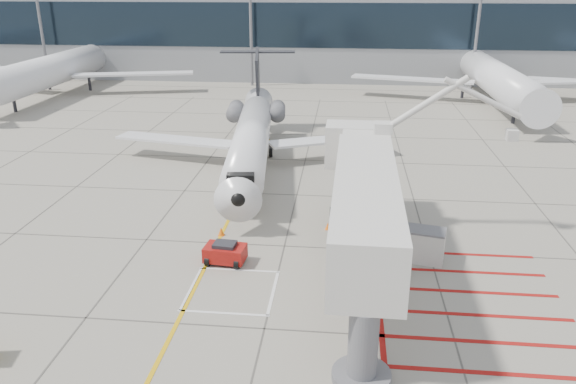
# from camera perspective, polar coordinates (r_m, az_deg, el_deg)

# --- Properties ---
(ground_plane) EXTENTS (260.00, 260.00, 0.00)m
(ground_plane) POSITION_cam_1_polar(r_m,az_deg,el_deg) (28.17, -1.26, -9.12)
(ground_plane) COLOR gray
(ground_plane) RESTS_ON ground
(regional_jet) EXTENTS (26.55, 32.01, 7.78)m
(regional_jet) POSITION_cam_1_polar(r_m,az_deg,el_deg) (41.49, -3.99, 6.61)
(regional_jet) COLOR white
(regional_jet) RESTS_ON ground_plane
(jet_bridge) EXTENTS (9.47, 19.48, 7.73)m
(jet_bridge) POSITION_cam_1_polar(r_m,az_deg,el_deg) (26.09, 7.78, -2.37)
(jet_bridge) COLOR silver
(jet_bridge) RESTS_ON ground_plane
(pushback_tug) EXTENTS (2.23, 1.52, 1.23)m
(pushback_tug) POSITION_cam_1_polar(r_m,az_deg,el_deg) (29.82, -6.41, -6.10)
(pushback_tug) COLOR #9A120E
(pushback_tug) RESTS_ON ground_plane
(baggage_cart) EXTENTS (2.11, 1.51, 1.23)m
(baggage_cart) POSITION_cam_1_polar(r_m,az_deg,el_deg) (34.58, 6.01, -2.16)
(baggage_cart) COLOR #59595E
(baggage_cart) RESTS_ON ground_plane
(ground_power_unit) EXTENTS (2.50, 1.80, 1.79)m
(ground_power_unit) POSITION_cam_1_polar(r_m,az_deg,el_deg) (30.65, 13.51, -5.23)
(ground_power_unit) COLOR beige
(ground_power_unit) RESTS_ON ground_plane
(cone_nose) EXTENTS (0.37, 0.37, 0.51)m
(cone_nose) POSITION_cam_1_polar(r_m,az_deg,el_deg) (33.07, -6.81, -3.99)
(cone_nose) COLOR orange
(cone_nose) RESTS_ON ground_plane
(cone_side) EXTENTS (0.33, 0.33, 0.45)m
(cone_side) POSITION_cam_1_polar(r_m,az_deg,el_deg) (33.69, 4.08, -3.45)
(cone_side) COLOR orange
(cone_side) RESTS_ON ground_plane
(terminal_building) EXTENTS (180.00, 28.00, 14.00)m
(terminal_building) POSITION_cam_1_polar(r_m,az_deg,el_deg) (94.71, 10.45, 16.27)
(terminal_building) COLOR gray
(terminal_building) RESTS_ON ground_plane
(terminal_glass_band) EXTENTS (180.00, 0.10, 6.00)m
(terminal_glass_band) POSITION_cam_1_polar(r_m,az_deg,el_deg) (80.67, 11.20, 16.19)
(terminal_glass_band) COLOR black
(terminal_glass_band) RESTS_ON ground_plane
(bg_aircraft_b) EXTENTS (34.11, 37.90, 11.37)m
(bg_aircraft_b) POSITION_cam_1_polar(r_m,az_deg,el_deg) (79.76, -22.39, 13.33)
(bg_aircraft_b) COLOR silver
(bg_aircraft_b) RESTS_ON ground_plane
(bg_aircraft_c) EXTENTS (33.43, 37.14, 11.14)m
(bg_aircraft_c) POSITION_cam_1_polar(r_m,az_deg,el_deg) (72.82, 20.19, 12.94)
(bg_aircraft_c) COLOR silver
(bg_aircraft_c) RESTS_ON ground_plane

